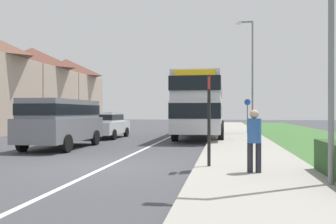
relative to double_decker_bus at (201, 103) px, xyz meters
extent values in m
plane|color=#424247|center=(-2.00, -11.88, -2.14)|extent=(120.00, 120.00, 0.00)
cube|color=silver|center=(-2.00, -3.88, -2.14)|extent=(0.14, 60.00, 0.01)
cube|color=#9E998E|center=(2.20, -5.88, -2.08)|extent=(3.20, 68.00, 0.12)
cube|color=#BCBCC1|center=(0.00, 0.00, -0.82)|extent=(2.50, 9.68, 1.65)
cube|color=#BCBCC1|center=(0.00, 0.00, 0.78)|extent=(2.45, 9.48, 1.55)
cube|color=black|center=(0.00, 0.00, -0.49)|extent=(2.52, 9.73, 0.76)
cube|color=black|center=(0.00, 0.00, 0.86)|extent=(2.52, 9.73, 0.72)
cube|color=gold|center=(0.00, -4.79, 1.28)|extent=(2.00, 0.08, 0.44)
cylinder|color=black|center=(-1.25, 3.00, -1.64)|extent=(0.30, 1.00, 1.00)
cylinder|color=black|center=(1.25, 3.00, -1.64)|extent=(0.30, 1.00, 1.00)
cylinder|color=black|center=(-1.25, -2.66, -1.64)|extent=(0.30, 1.00, 1.00)
cylinder|color=black|center=(1.25, -2.66, -1.64)|extent=(0.30, 1.00, 1.00)
cube|color=slate|center=(-5.66, -7.08, -1.29)|extent=(1.95, 4.96, 0.98)
cube|color=slate|center=(-5.66, -7.08, -0.40)|extent=(1.72, 4.56, 0.80)
cube|color=black|center=(-5.66, -7.08, -0.44)|extent=(1.75, 4.61, 0.45)
cylinder|color=black|center=(-6.62, -5.54, -1.78)|extent=(0.20, 0.72, 0.72)
cylinder|color=black|center=(-4.71, -5.54, -1.78)|extent=(0.20, 0.72, 0.72)
cylinder|color=black|center=(-6.62, -8.62, -1.78)|extent=(0.20, 0.72, 0.72)
cylinder|color=black|center=(-4.71, -8.62, -1.78)|extent=(0.20, 0.72, 0.72)
cube|color=silver|center=(-5.70, -1.14, -1.48)|extent=(1.82, 4.16, 0.72)
cube|color=silver|center=(-5.70, -1.35, -0.83)|extent=(1.60, 2.29, 0.59)
cube|color=black|center=(-5.70, -1.35, -0.86)|extent=(1.64, 2.31, 0.33)
cylinder|color=black|center=(-6.60, 0.15, -1.84)|extent=(0.20, 0.60, 0.60)
cylinder|color=black|center=(-4.81, 0.15, -1.84)|extent=(0.20, 0.60, 0.60)
cylinder|color=black|center=(-6.60, -2.43, -1.84)|extent=(0.20, 0.60, 0.60)
cylinder|color=black|center=(-4.81, -2.43, -1.84)|extent=(0.20, 0.60, 0.60)
cylinder|color=#23232D|center=(2.04, -12.73, -1.72)|extent=(0.14, 0.14, 0.85)
cylinder|color=#23232D|center=(2.24, -12.73, -1.72)|extent=(0.14, 0.14, 0.85)
cylinder|color=#2D599E|center=(2.14, -12.73, -0.99)|extent=(0.34, 0.34, 0.60)
sphere|color=tan|center=(2.14, -12.73, -0.58)|extent=(0.22, 0.22, 0.22)
cylinder|color=black|center=(1.00, -11.89, -0.84)|extent=(0.09, 0.09, 2.60)
cube|color=red|center=(1.00, -11.89, 0.26)|extent=(0.04, 0.44, 0.32)
cube|color=black|center=(1.00, -11.87, -0.59)|extent=(0.06, 0.52, 0.68)
cylinder|color=slate|center=(3.07, 4.06, -1.09)|extent=(0.08, 0.08, 2.10)
cylinder|color=blue|center=(3.07, 4.06, 0.16)|extent=(0.44, 0.03, 0.44)
cylinder|color=slate|center=(3.60, -13.86, 1.17)|extent=(0.12, 0.12, 6.63)
cylinder|color=slate|center=(3.31, 2.62, 1.74)|extent=(0.12, 0.12, 7.76)
cube|color=slate|center=(2.86, 2.62, 5.57)|extent=(0.90, 0.10, 0.10)
cube|color=silver|center=(2.41, 2.62, 5.50)|extent=(0.36, 0.20, 0.14)
cube|color=tan|center=(-15.88, 7.72, 0.62)|extent=(6.01, 6.76, 5.52)
pyramid|color=brown|center=(-15.88, 7.72, 4.35)|extent=(6.01, 6.76, 1.92)
cube|color=tan|center=(-15.88, 14.61, 0.62)|extent=(6.01, 6.76, 5.52)
pyramid|color=brown|center=(-15.88, 14.61, 4.35)|extent=(6.01, 6.76, 1.92)
camera|label=1|loc=(1.41, -21.47, -0.52)|focal=37.12mm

